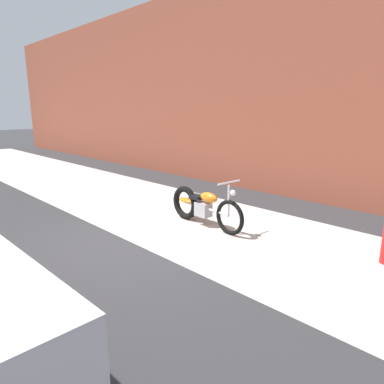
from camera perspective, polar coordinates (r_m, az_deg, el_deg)
ground_plane at (r=6.37m, az=-10.02°, el=-8.15°), size 80.00×80.00×0.00m
sidewalk_slab at (r=7.42m, az=1.23°, el=-4.77°), size 36.00×3.50×0.01m
brick_building_wall at (r=9.84m, az=16.26°, el=16.96°), size 36.00×0.50×6.03m
motorcycle_orange at (r=7.10m, az=1.44°, el=-2.29°), size 2.01×0.58×1.03m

